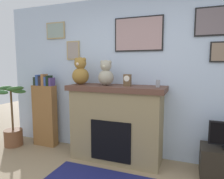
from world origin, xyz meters
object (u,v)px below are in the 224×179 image
object	(u,v)px
teddy_bear_tan	(80,72)
teddy_bear_cream	(106,74)
bookshelf	(45,112)
mantel_clock	(127,80)
fireplace	(117,122)
candle_jar	(158,84)
potted_plant	(13,125)

from	to	relation	value
teddy_bear_tan	teddy_bear_cream	distance (m)	0.45
bookshelf	mantel_clock	xyz separation A→B (m)	(1.63, -0.08, 0.65)
fireplace	candle_jar	xyz separation A→B (m)	(0.63, -0.02, 0.64)
potted_plant	candle_jar	bearing A→B (deg)	3.57
candle_jar	potted_plant	bearing A→B (deg)	-176.43
fireplace	teddy_bear_tan	size ratio (longest dim) A/B	3.42
bookshelf	teddy_bear_tan	xyz separation A→B (m)	(0.82, -0.08, 0.76)
candle_jar	teddy_bear_cream	world-z (taller)	teddy_bear_cream
bookshelf	candle_jar	xyz separation A→B (m)	(2.08, -0.08, 0.62)
bookshelf	teddy_bear_cream	distance (m)	1.48
teddy_bear_tan	teddy_bear_cream	xyz separation A→B (m)	(0.45, 0.00, -0.02)
candle_jar	teddy_bear_tan	distance (m)	1.27
candle_jar	fireplace	bearing A→B (deg)	178.40
mantel_clock	candle_jar	bearing A→B (deg)	0.16
potted_plant	mantel_clock	xyz separation A→B (m)	(2.17, 0.16, 0.89)
fireplace	bookshelf	world-z (taller)	bookshelf
potted_plant	teddy_bear_tan	bearing A→B (deg)	6.80
potted_plant	teddy_bear_cream	size ratio (longest dim) A/B	2.85
fireplace	teddy_bear_tan	bearing A→B (deg)	-178.33
teddy_bear_cream	potted_plant	bearing A→B (deg)	-174.88
bookshelf	fireplace	bearing A→B (deg)	-2.59
bookshelf	candle_jar	bearing A→B (deg)	-2.29
mantel_clock	potted_plant	bearing A→B (deg)	-175.72
potted_plant	teddy_bear_cream	world-z (taller)	teddy_bear_cream
candle_jar	mantel_clock	size ratio (longest dim) A/B	0.59
potted_plant	candle_jar	world-z (taller)	candle_jar
potted_plant	candle_jar	distance (m)	2.77
fireplace	teddy_bear_cream	bearing A→B (deg)	-173.95
candle_jar	teddy_bear_tan	bearing A→B (deg)	-179.97
bookshelf	teddy_bear_tan	size ratio (longest dim) A/B	3.03
mantel_clock	fireplace	bearing A→B (deg)	173.96
bookshelf	teddy_bear_tan	bearing A→B (deg)	-5.81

